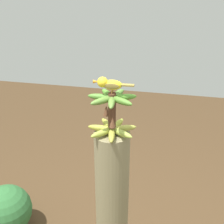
% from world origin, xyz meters
% --- Properties ---
extents(banana_tree, '(0.21, 0.21, 1.29)m').
position_xyz_m(banana_tree, '(0.00, 0.00, 0.64)').
color(banana_tree, '#847A56').
rests_on(banana_tree, ground).
extents(banana_bunch, '(0.28, 0.29, 0.25)m').
position_xyz_m(banana_bunch, '(0.00, 0.00, 1.41)').
color(banana_bunch, '#4C2D1E').
rests_on(banana_bunch, banana_tree).
extents(perched_bird, '(0.22, 0.06, 0.09)m').
position_xyz_m(perched_bird, '(0.02, -0.01, 1.59)').
color(perched_bird, '#C68933').
rests_on(perched_bird, banana_bunch).
extents(fallen_banana, '(0.14, 0.13, 0.04)m').
position_xyz_m(fallen_banana, '(0.23, -0.74, 0.02)').
color(fallen_banana, olive).
rests_on(fallen_banana, ground).
extents(tropical_shrub, '(0.44, 0.44, 0.47)m').
position_xyz_m(tropical_shrub, '(1.00, -0.27, 0.25)').
color(tropical_shrub, brown).
rests_on(tropical_shrub, ground).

